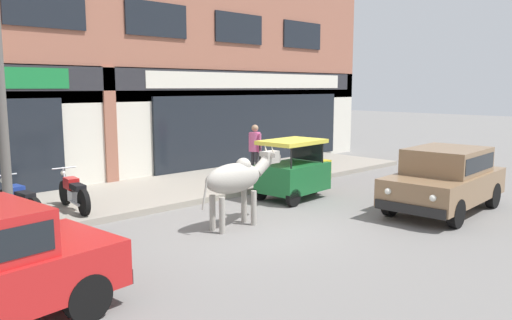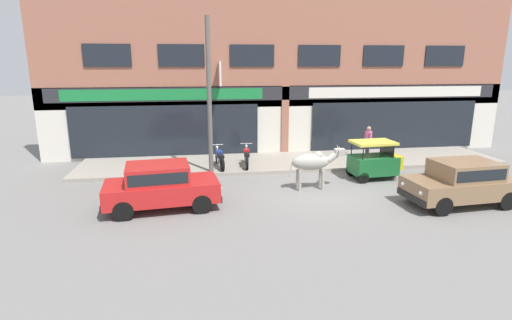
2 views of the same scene
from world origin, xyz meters
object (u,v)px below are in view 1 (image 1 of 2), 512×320
Objects in this scene: car_1 at (445,176)px; auto_rickshaw at (295,173)px; motorcycle_0 at (19,202)px; motorcycle_1 at (74,193)px; pedestrian at (255,146)px; cow at (237,178)px.

auto_rickshaw is at bearing 114.55° from car_1.
car_1 reaches higher than motorcycle_0.
motorcycle_1 is (-4.85, 2.15, -0.13)m from auto_rickshaw.
auto_rickshaw is 2.27m from pedestrian.
auto_rickshaw is 1.12× the size of motorcycle_1.
motorcycle_1 is (-6.33, 5.41, -0.28)m from car_1.
motorcycle_1 is at bearing 139.51° from car_1.
car_1 is 2.04× the size of motorcycle_0.
cow reaches higher than auto_rickshaw.
motorcycle_0 is at bearing 160.89° from auto_rickshaw.
pedestrian is (0.62, 2.13, 0.47)m from auto_rickshaw.
car_1 is (4.29, -2.31, -0.19)m from cow.
auto_rickshaw reaches higher than motorcycle_1.
motorcycle_0 is (-3.22, 3.03, -0.47)m from cow.
cow is 4.44m from motorcycle_0.
motorcycle_0 is at bearing 144.56° from car_1.
auto_rickshaw is 1.27× the size of pedestrian.
auto_rickshaw is 5.31m from motorcycle_1.
cow reaches higher than motorcycle_1.
cow is 1.35× the size of pedestrian.
motorcycle_0 and motorcycle_1 have the same top height.
car_1 is at bearing -28.32° from cow.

